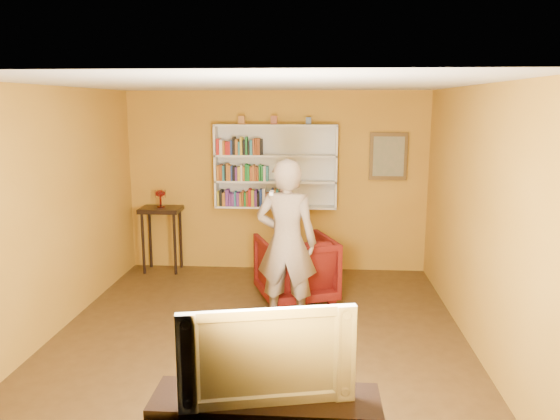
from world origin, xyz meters
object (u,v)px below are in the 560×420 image
at_px(ruby_lustre, 160,195).
at_px(person, 286,242).
at_px(console_table, 161,219).
at_px(television, 266,350).
at_px(bookshelf, 276,166).
at_px(armchair, 296,268).

xyz_separation_m(ruby_lustre, person, (2.00, -1.88, -0.21)).
height_order(console_table, television, television).
height_order(bookshelf, person, bookshelf).
bearing_deg(bookshelf, ruby_lustre, -174.70).
height_order(ruby_lustre, person, person).
height_order(armchair, person, person).
height_order(ruby_lustre, television, ruby_lustre).
distance_m(armchair, television, 3.40).
distance_m(bookshelf, ruby_lustre, 1.78).
bearing_deg(television, bookshelf, 81.30).
relative_size(ruby_lustre, television, 0.23).
height_order(armchair, television, television).
bearing_deg(armchair, ruby_lustre, -48.82).
height_order(console_table, person, person).
xyz_separation_m(console_table, ruby_lustre, (0.00, 0.00, 0.36)).
distance_m(console_table, armchair, 2.39).
xyz_separation_m(ruby_lustre, television, (2.01, -4.50, -0.28)).
bearing_deg(ruby_lustre, person, -43.23).
xyz_separation_m(person, television, (0.01, -2.62, -0.07)).
xyz_separation_m(console_table, television, (2.01, -4.50, 0.08)).
bearing_deg(bookshelf, television, -86.43).
distance_m(bookshelf, armchair, 1.78).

